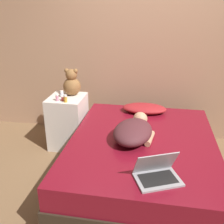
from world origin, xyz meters
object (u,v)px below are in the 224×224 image
object	(u,v)px
person_lying	(134,130)
teddy_bear	(72,84)
pillow	(144,108)
laptop	(157,173)
bottle_red	(63,98)
bottle_clear	(62,94)
bottle_pink	(57,98)
bottle_amber	(65,99)

from	to	relation	value
person_lying	teddy_bear	bearing A→B (deg)	147.89
pillow	laptop	xyz separation A→B (m)	(0.18, -1.36, 0.00)
laptop	bottle_red	world-z (taller)	laptop
laptop	bottle_clear	size ratio (longest dim) A/B	5.04
person_lying	bottle_pink	xyz separation A→B (m)	(-1.01, 0.50, 0.12)
pillow	bottle_amber	bearing A→B (deg)	-165.36
bottle_red	pillow	bearing A→B (deg)	11.05
bottle_pink	bottle_amber	xyz separation A→B (m)	(0.12, -0.03, 0.00)
laptop	bottle_pink	distance (m)	1.70
teddy_bear	bottle_amber	size ratio (longest dim) A/B	3.78
bottle_pink	bottle_clear	bearing A→B (deg)	85.84
laptop	pillow	bearing A→B (deg)	73.57
pillow	bottle_clear	xyz separation A→B (m)	(-1.06, -0.08, 0.16)
laptop	bottle_clear	xyz separation A→B (m)	(-1.24, 1.28, 0.16)
pillow	person_lying	distance (m)	0.72
pillow	laptop	bearing A→B (deg)	-82.41
bottle_clear	bottle_pink	distance (m)	0.14
pillow	bottle_clear	bearing A→B (deg)	-175.92
teddy_bear	bottle_red	xyz separation A→B (m)	(-0.05, -0.23, -0.13)
pillow	bottle_pink	xyz separation A→B (m)	(-1.07, -0.22, 0.16)
laptop	bottle_red	bearing A→B (deg)	111.65
bottle_clear	bottle_red	xyz separation A→B (m)	(0.06, -0.12, -0.01)
person_lying	bottle_pink	bearing A→B (deg)	161.52
person_lying	pillow	bearing A→B (deg)	92.89
laptop	bottle_pink	bearing A→B (deg)	113.77
teddy_bear	bottle_pink	world-z (taller)	teddy_bear
person_lying	bottle_pink	distance (m)	1.13
laptop	person_lying	bearing A→B (deg)	87.08
bottle_red	teddy_bear	bearing A→B (deg)	77.59
bottle_clear	bottle_amber	bearing A→B (deg)	-57.91
teddy_bear	bottle_pink	distance (m)	0.30
laptop	bottle_pink	xyz separation A→B (m)	(-1.26, 1.14, 0.16)
bottle_pink	bottle_amber	size ratio (longest dim) A/B	0.90
person_lying	bottle_amber	size ratio (longest dim) A/B	7.83
bottle_clear	bottle_pink	world-z (taller)	bottle_pink
pillow	laptop	distance (m)	1.37
bottle_red	bottle_pink	distance (m)	0.07
bottle_amber	person_lying	bearing A→B (deg)	-27.90
pillow	person_lying	world-z (taller)	person_lying
pillow	teddy_bear	bearing A→B (deg)	178.18
bottle_pink	teddy_bear	bearing A→B (deg)	64.69
bottle_red	bottle_amber	size ratio (longest dim) A/B	0.61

